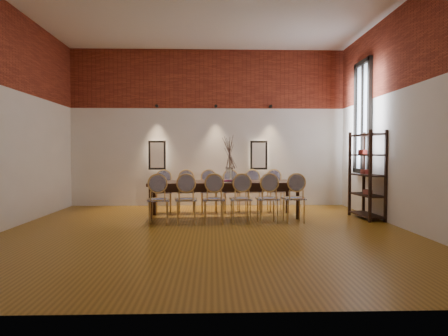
{
  "coord_description": "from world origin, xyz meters",
  "views": [
    {
      "loc": [
        0.09,
        -6.79,
        1.33
      ],
      "look_at": [
        0.34,
        1.19,
        1.05
      ],
      "focal_mm": 32.0,
      "sensor_mm": 36.0,
      "label": 1
    }
  ],
  "objects_px": {
    "chair_far_e": "(254,191)",
    "bowl": "(212,177)",
    "chair_near_c": "(214,199)",
    "chair_far_d": "(232,191)",
    "chair_near_f": "(294,198)",
    "chair_near_d": "(241,199)",
    "chair_far_f": "(276,191)",
    "dining_table": "(223,199)",
    "chair_near_e": "(267,199)",
    "book": "(228,181)",
    "vase": "(230,174)",
    "chair_far_b": "(186,192)",
    "chair_near_b": "(186,199)",
    "chair_near_a": "(158,200)",
    "chair_far_a": "(163,192)",
    "shelving_rack": "(367,175)",
    "chair_far_c": "(209,191)"
  },
  "relations": [
    {
      "from": "chair_far_e",
      "to": "bowl",
      "type": "height_order",
      "value": "chair_far_e"
    },
    {
      "from": "vase",
      "to": "book",
      "type": "distance_m",
      "value": 0.15
    },
    {
      "from": "chair_near_b",
      "to": "chair_far_a",
      "type": "distance_m",
      "value": 1.65
    },
    {
      "from": "chair_near_b",
      "to": "chair_near_f",
      "type": "relative_size",
      "value": 1.0
    },
    {
      "from": "chair_near_d",
      "to": "chair_far_a",
      "type": "relative_size",
      "value": 1.0
    },
    {
      "from": "bowl",
      "to": "shelving_rack",
      "type": "distance_m",
      "value": 3.18
    },
    {
      "from": "chair_far_a",
      "to": "shelving_rack",
      "type": "height_order",
      "value": "shelving_rack"
    },
    {
      "from": "chair_near_e",
      "to": "chair_far_b",
      "type": "height_order",
      "value": "same"
    },
    {
      "from": "chair_near_b",
      "to": "vase",
      "type": "distance_m",
      "value": 1.27
    },
    {
      "from": "chair_near_c",
      "to": "chair_far_d",
      "type": "relative_size",
      "value": 1.0
    },
    {
      "from": "chair_near_e",
      "to": "bowl",
      "type": "distance_m",
      "value": 1.31
    },
    {
      "from": "chair_far_c",
      "to": "chair_far_e",
      "type": "height_order",
      "value": "same"
    },
    {
      "from": "dining_table",
      "to": "chair_far_e",
      "type": "bearing_deg",
      "value": 45.04
    },
    {
      "from": "chair_near_f",
      "to": "bowl",
      "type": "bearing_deg",
      "value": 154.54
    },
    {
      "from": "chair_near_f",
      "to": "chair_far_f",
      "type": "relative_size",
      "value": 1.0
    },
    {
      "from": "chair_near_b",
      "to": "chair_far_b",
      "type": "relative_size",
      "value": 1.0
    },
    {
      "from": "chair_near_e",
      "to": "book",
      "type": "relative_size",
      "value": 3.62
    },
    {
      "from": "chair_far_b",
      "to": "bowl",
      "type": "distance_m",
      "value": 1.06
    },
    {
      "from": "chair_near_a",
      "to": "chair_far_a",
      "type": "distance_m",
      "value": 1.56
    },
    {
      "from": "vase",
      "to": "chair_near_e",
      "type": "bearing_deg",
      "value": -46.66
    },
    {
      "from": "dining_table",
      "to": "chair_near_f",
      "type": "bearing_deg",
      "value": -31.0
    },
    {
      "from": "bowl",
      "to": "shelving_rack",
      "type": "xyz_separation_m",
      "value": [
        3.17,
        -0.22,
        0.06
      ]
    },
    {
      "from": "dining_table",
      "to": "chair_far_e",
      "type": "height_order",
      "value": "chair_far_e"
    },
    {
      "from": "chair_far_e",
      "to": "chair_far_f",
      "type": "relative_size",
      "value": 1.0
    },
    {
      "from": "chair_near_e",
      "to": "vase",
      "type": "height_order",
      "value": "vase"
    },
    {
      "from": "chair_far_c",
      "to": "vase",
      "type": "bearing_deg",
      "value": 116.48
    },
    {
      "from": "chair_far_b",
      "to": "shelving_rack",
      "type": "bearing_deg",
      "value": 161.31
    },
    {
      "from": "chair_far_f",
      "to": "bowl",
      "type": "xyz_separation_m",
      "value": [
        -1.48,
        -0.93,
        0.37
      ]
    },
    {
      "from": "chair_near_f",
      "to": "bowl",
      "type": "xyz_separation_m",
      "value": [
        -1.58,
        0.64,
        0.37
      ]
    },
    {
      "from": "chair_far_c",
      "to": "chair_far_f",
      "type": "distance_m",
      "value": 1.56
    },
    {
      "from": "chair_near_e",
      "to": "vase",
      "type": "distance_m",
      "value": 1.1
    },
    {
      "from": "chair_near_f",
      "to": "chair_far_a",
      "type": "relative_size",
      "value": 1.0
    },
    {
      "from": "chair_near_a",
      "to": "chair_far_f",
      "type": "xyz_separation_m",
      "value": [
        2.5,
        1.72,
        0.0
      ]
    },
    {
      "from": "chair_near_d",
      "to": "chair_far_f",
      "type": "xyz_separation_m",
      "value": [
        0.94,
        1.62,
        0.0
      ]
    },
    {
      "from": "chair_near_a",
      "to": "chair_near_c",
      "type": "xyz_separation_m",
      "value": [
        1.04,
        0.06,
        0.0
      ]
    },
    {
      "from": "chair_near_d",
      "to": "chair_far_f",
      "type": "bearing_deg",
      "value": 56.35
    },
    {
      "from": "chair_near_d",
      "to": "chair_far_a",
      "type": "bearing_deg",
      "value": 134.96
    },
    {
      "from": "chair_far_e",
      "to": "chair_near_e",
      "type": "bearing_deg",
      "value": 90.0
    },
    {
      "from": "chair_near_b",
      "to": "chair_far_b",
      "type": "bearing_deg",
      "value": 90.0
    },
    {
      "from": "chair_near_d",
      "to": "chair_far_a",
      "type": "height_order",
      "value": "same"
    },
    {
      "from": "chair_far_a",
      "to": "vase",
      "type": "xyz_separation_m",
      "value": [
        1.48,
        -0.69,
        0.43
      ]
    },
    {
      "from": "chair_near_b",
      "to": "chair_near_f",
      "type": "xyz_separation_m",
      "value": [
        2.08,
        0.13,
        0.0
      ]
    },
    {
      "from": "chair_far_d",
      "to": "chair_near_d",
      "type": "bearing_deg",
      "value": 90.0
    },
    {
      "from": "chair_near_f",
      "to": "chair_far_e",
      "type": "bearing_deg",
      "value": 108.41
    },
    {
      "from": "dining_table",
      "to": "chair_near_f",
      "type": "relative_size",
      "value": 3.32
    },
    {
      "from": "chair_near_c",
      "to": "bowl",
      "type": "bearing_deg",
      "value": 88.09
    },
    {
      "from": "chair_far_b",
      "to": "bowl",
      "type": "relative_size",
      "value": 3.92
    },
    {
      "from": "chair_far_b",
      "to": "bowl",
      "type": "height_order",
      "value": "chair_far_b"
    },
    {
      "from": "shelving_rack",
      "to": "chair_far_d",
      "type": "bearing_deg",
      "value": 153.8
    },
    {
      "from": "chair_near_f",
      "to": "chair_far_f",
      "type": "bearing_deg",
      "value": 90.0
    }
  ]
}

